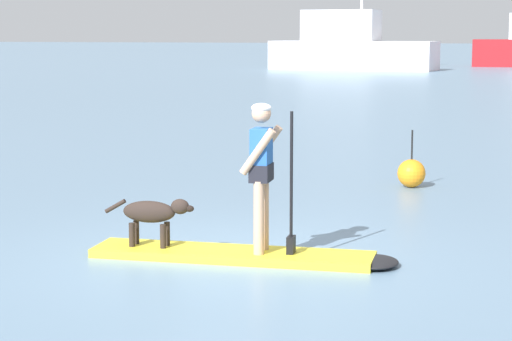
# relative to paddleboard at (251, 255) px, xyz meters

# --- Properties ---
(ground_plane) EXTENTS (400.00, 400.00, 0.00)m
(ground_plane) POSITION_rel_paddleboard_xyz_m (-0.23, -0.01, -0.05)
(ground_plane) COLOR slate
(paddleboard) EXTENTS (3.61, 0.88, 0.10)m
(paddleboard) POSITION_rel_paddleboard_xyz_m (0.00, 0.00, 0.00)
(paddleboard) COLOR yellow
(paddleboard) RESTS_ON ground_plane
(person_paddler) EXTENTS (0.62, 0.49, 1.72)m
(person_paddler) POSITION_rel_paddleboard_xyz_m (0.13, 0.01, 1.05)
(person_paddler) COLOR tan
(person_paddler) RESTS_ON paddleboard
(dog) EXTENTS (1.11, 0.26, 0.58)m
(dog) POSITION_rel_paddleboard_xyz_m (-1.19, -0.07, 0.44)
(dog) COLOR #2D231E
(dog) RESTS_ON paddleboard
(moored_boat_far_starboard) EXTENTS (11.66, 4.56, 10.78)m
(moored_boat_far_starboard) POSITION_rel_paddleboard_xyz_m (-9.26, 55.28, 1.48)
(moored_boat_far_starboard) COLOR white
(moored_boat_far_starboard) RESTS_ON ground_plane
(marker_buoy) EXTENTS (0.48, 0.48, 0.98)m
(marker_buoy) POSITION_rel_paddleboard_xyz_m (1.12, 5.80, 0.19)
(marker_buoy) COLOR orange
(marker_buoy) RESTS_ON ground_plane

